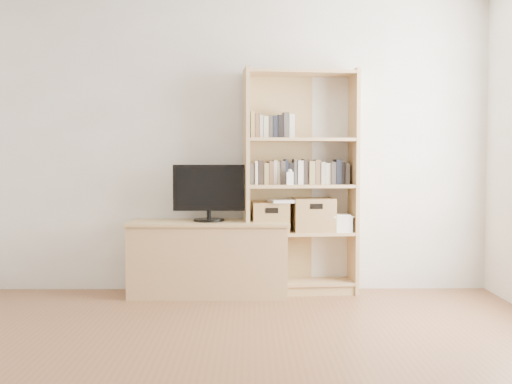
{
  "coord_description": "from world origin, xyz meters",
  "views": [
    {
      "loc": [
        0.13,
        -3.25,
        1.18
      ],
      "look_at": [
        0.17,
        1.9,
        0.91
      ],
      "focal_mm": 45.0,
      "sensor_mm": 36.0,
      "label": 1
    }
  ],
  "objects_px": {
    "tv_stand": "(209,260)",
    "baby_monitor": "(290,178)",
    "basket_right": "(314,215)",
    "laptop": "(289,201)",
    "bookshelf": "(300,182)",
    "television": "(209,193)",
    "basket_left": "(271,217)"
  },
  "relations": [
    {
      "from": "tv_stand",
      "to": "baby_monitor",
      "type": "distance_m",
      "value": 0.99
    },
    {
      "from": "basket_right",
      "to": "laptop",
      "type": "xyz_separation_m",
      "value": [
        -0.22,
        -0.04,
        0.12
      ]
    },
    {
      "from": "bookshelf",
      "to": "television",
      "type": "height_order",
      "value": "bookshelf"
    },
    {
      "from": "basket_left",
      "to": "laptop",
      "type": "relative_size",
      "value": 0.92
    },
    {
      "from": "bookshelf",
      "to": "baby_monitor",
      "type": "distance_m",
      "value": 0.16
    },
    {
      "from": "bookshelf",
      "to": "basket_left",
      "type": "height_order",
      "value": "bookshelf"
    },
    {
      "from": "bookshelf",
      "to": "laptop",
      "type": "height_order",
      "value": "bookshelf"
    },
    {
      "from": "tv_stand",
      "to": "bookshelf",
      "type": "distance_m",
      "value": 1.04
    },
    {
      "from": "laptop",
      "to": "television",
      "type": "bearing_deg",
      "value": 171.21
    },
    {
      "from": "tv_stand",
      "to": "baby_monitor",
      "type": "xyz_separation_m",
      "value": [
        0.69,
        -0.04,
        0.7
      ]
    },
    {
      "from": "tv_stand",
      "to": "basket_left",
      "type": "height_order",
      "value": "basket_left"
    },
    {
      "from": "television",
      "to": "baby_monitor",
      "type": "height_order",
      "value": "television"
    },
    {
      "from": "laptop",
      "to": "tv_stand",
      "type": "bearing_deg",
      "value": 171.21
    },
    {
      "from": "television",
      "to": "basket_right",
      "type": "relative_size",
      "value": 1.74
    },
    {
      "from": "tv_stand",
      "to": "bookshelf",
      "type": "height_order",
      "value": "bookshelf"
    },
    {
      "from": "bookshelf",
      "to": "television",
      "type": "bearing_deg",
      "value": -179.81
    },
    {
      "from": "basket_left",
      "to": "laptop",
      "type": "distance_m",
      "value": 0.21
    },
    {
      "from": "basket_right",
      "to": "laptop",
      "type": "distance_m",
      "value": 0.25
    },
    {
      "from": "bookshelf",
      "to": "television",
      "type": "xyz_separation_m",
      "value": [
        -0.79,
        -0.08,
        -0.09
      ]
    },
    {
      "from": "bookshelf",
      "to": "laptop",
      "type": "distance_m",
      "value": 0.19
    },
    {
      "from": "tv_stand",
      "to": "baby_monitor",
      "type": "height_order",
      "value": "baby_monitor"
    },
    {
      "from": "bookshelf",
      "to": "laptop",
      "type": "xyz_separation_m",
      "value": [
        -0.1,
        -0.03,
        -0.16
      ]
    },
    {
      "from": "basket_right",
      "to": "laptop",
      "type": "height_order",
      "value": "basket_right"
    },
    {
      "from": "television",
      "to": "laptop",
      "type": "relative_size",
      "value": 1.81
    },
    {
      "from": "baby_monitor",
      "to": "basket_left",
      "type": "height_order",
      "value": "baby_monitor"
    },
    {
      "from": "laptop",
      "to": "basket_left",
      "type": "bearing_deg",
      "value": 166.88
    },
    {
      "from": "bookshelf",
      "to": "baby_monitor",
      "type": "relative_size",
      "value": 17.61
    },
    {
      "from": "television",
      "to": "basket_left",
      "type": "distance_m",
      "value": 0.58
    },
    {
      "from": "baby_monitor",
      "to": "basket_right",
      "type": "height_order",
      "value": "baby_monitor"
    },
    {
      "from": "baby_monitor",
      "to": "basket_right",
      "type": "distance_m",
      "value": 0.41
    },
    {
      "from": "bookshelf",
      "to": "baby_monitor",
      "type": "height_order",
      "value": "bookshelf"
    },
    {
      "from": "basket_right",
      "to": "television",
      "type": "bearing_deg",
      "value": -178.57
    }
  ]
}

